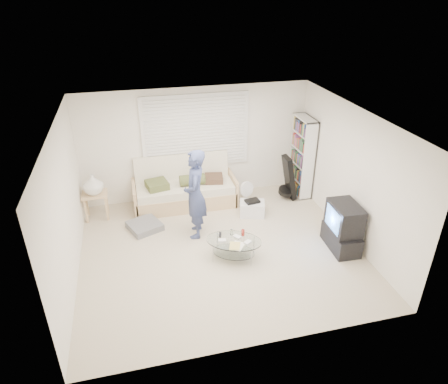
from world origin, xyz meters
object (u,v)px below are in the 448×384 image
object	(u,v)px
bookshelf	(302,157)
tv_unit	(343,227)
futon_sofa	(185,190)
coffee_table	(234,243)

from	to	relation	value
bookshelf	tv_unit	bearing A→B (deg)	-93.22
futon_sofa	bookshelf	xyz separation A→B (m)	(2.67, -0.10, 0.55)
futon_sofa	tv_unit	world-z (taller)	futon_sofa
bookshelf	tv_unit	xyz separation A→B (m)	(-0.13, -2.23, -0.47)
bookshelf	tv_unit	world-z (taller)	bookshelf
bookshelf	coffee_table	size ratio (longest dim) A/B	1.57
futon_sofa	tv_unit	distance (m)	3.46
bookshelf	coffee_table	xyz separation A→B (m)	(-2.13, -2.04, -0.61)
futon_sofa	bookshelf	distance (m)	2.73
futon_sofa	tv_unit	bearing A→B (deg)	-42.47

